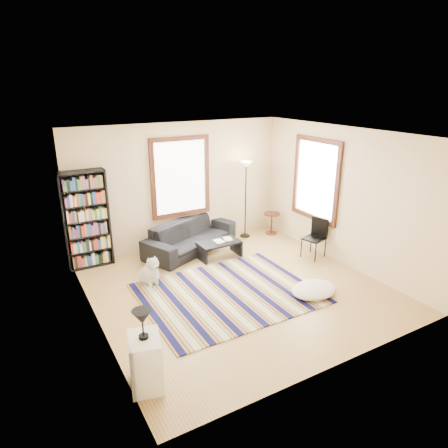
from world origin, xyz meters
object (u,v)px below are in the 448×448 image
floor_lamp (246,200)px  side_table (271,224)px  white_cabinet (146,362)px  floor_cushion (314,290)px  folding_chair (314,239)px  bookshelf (86,220)px  sofa (191,236)px  dog (149,269)px  coffee_table (219,249)px

floor_lamp → side_table: 0.96m
floor_lamp → white_cabinet: size_ratio=2.66×
floor_cushion → floor_lamp: bearing=81.0°
floor_lamp → side_table: (0.67, -0.17, -0.66)m
side_table → folding_chair: bearing=-91.8°
floor_lamp → bookshelf: bearing=177.3°
folding_chair → floor_cushion: bearing=-146.6°
sofa → floor_lamp: floor_lamp is taller
bookshelf → floor_lamp: bearing=-2.7°
floor_cushion → folding_chair: (1.10, 1.28, 0.32)m
bookshelf → dog: bookshelf is taller
floor_cushion → folding_chair: bearing=49.2°
floor_cushion → floor_lamp: (0.48, 3.05, 0.82)m
floor_cushion → bookshelf: bearing=134.7°
sofa → bookshelf: size_ratio=1.14×
white_cabinet → dog: white_cabinet is taller
floor_lamp → folding_chair: floor_lamp is taller
floor_cushion → white_cabinet: bearing=-168.2°
folding_chair → white_cabinet: 4.87m
sofa → white_cabinet: white_cabinet is taller
sofa → coffee_table: sofa is taller
sofa → dog: (-1.36, -1.07, -0.04)m
dog → floor_lamp: bearing=15.3°
floor_lamp → folding_chair: 1.95m
sofa → folding_chair: folding_chair is taller
bookshelf → floor_cushion: bearing=-45.3°
white_cabinet → coffee_table: bearing=62.4°
floor_lamp → dog: bearing=-157.9°
coffee_table → dog: size_ratio=1.56×
sofa → bookshelf: 2.27m
sofa → dog: bearing=-165.5°
sofa → floor_cushion: sofa is taller
bookshelf → folding_chair: bearing=-24.4°
sofa → dog: sofa is taller
coffee_table → dog: dog is taller
white_cabinet → floor_lamp: bearing=58.7°
coffee_table → white_cabinet: size_ratio=1.29×
floor_cushion → side_table: (1.15, 2.88, 0.16)m
dog → side_table: bearing=8.9°
bookshelf → folding_chair: size_ratio=2.33×
sofa → dog: size_ratio=3.94×
folding_chair → dog: bearing=154.4°
sofa → floor_cushion: (1.04, -2.95, -0.22)m
side_table → white_cabinet: white_cabinet is taller
sofa → floor_cushion: size_ratio=2.63×
coffee_table → white_cabinet: white_cabinet is taller
side_table → dog: 3.69m
side_table → sofa: bearing=178.1°
floor_lamp → floor_cushion: bearing=-99.0°
coffee_table → white_cabinet: (-2.67, -2.97, 0.17)m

